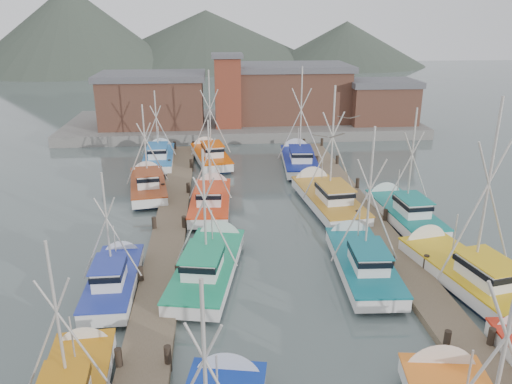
{
  "coord_description": "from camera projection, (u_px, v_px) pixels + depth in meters",
  "views": [
    {
      "loc": [
        -3.86,
        -26.38,
        14.1
      ],
      "look_at": [
        -1.06,
        5.51,
        2.6
      ],
      "focal_mm": 35.0,
      "sensor_mm": 36.0,
      "label": 1
    }
  ],
  "objects": [
    {
      "name": "boat_7",
      "position": [
        463.0,
        272.0,
        27.45
      ],
      "size": [
        4.97,
        10.36,
        11.36
      ],
      "rotation": [
        0.0,
        0.0,
        0.2
      ],
      "color": "black",
      "rests_on": "ground"
    },
    {
      "name": "shed_left",
      "position": [
        153.0,
        99.0,
        60.25
      ],
      "size": [
        12.72,
        8.48,
        6.2
      ],
      "color": "brown",
      "rests_on": "quay"
    },
    {
      "name": "gull_near",
      "position": [
        329.0,
        136.0,
        22.93
      ],
      "size": [
        1.55,
        0.65,
        0.24
      ],
      "rotation": [
        0.0,
        0.0,
        0.23
      ],
      "color": "gray",
      "rests_on": "ground"
    },
    {
      "name": "ground",
      "position": [
        282.0,
        263.0,
        29.81
      ],
      "size": [
        260.0,
        260.0,
        0.0
      ],
      "primitive_type": "plane",
      "color": "#465452",
      "rests_on": "ground"
    },
    {
      "name": "boat_8",
      "position": [
        211.0,
        200.0,
        38.09
      ],
      "size": [
        3.31,
        9.18,
        7.74
      ],
      "rotation": [
        0.0,
        0.0,
        -0.06
      ],
      "color": "black",
      "rests_on": "ground"
    },
    {
      "name": "shed_center",
      "position": [
        290.0,
        92.0,
        63.41
      ],
      "size": [
        14.84,
        9.54,
        6.9
      ],
      "color": "brown",
      "rests_on": "quay"
    },
    {
      "name": "dock_left",
      "position": [
        168.0,
        236.0,
        32.96
      ],
      "size": [
        2.3,
        46.0,
        1.5
      ],
      "color": "brown",
      "rests_on": "ground"
    },
    {
      "name": "boat_4",
      "position": [
        210.0,
        264.0,
        28.32
      ],
      "size": [
        4.68,
        9.91,
        8.42
      ],
      "rotation": [
        0.0,
        0.0,
        -0.19
      ],
      "color": "black",
      "rests_on": "ground"
    },
    {
      "name": "boat_9",
      "position": [
        326.0,
        197.0,
        38.6
      ],
      "size": [
        4.3,
        10.53,
        10.3
      ],
      "rotation": [
        0.0,
        0.0,
        0.11
      ],
      "color": "black",
      "rests_on": "ground"
    },
    {
      "name": "boat_5",
      "position": [
        361.0,
        260.0,
        28.7
      ],
      "size": [
        3.79,
        9.21,
        9.46
      ],
      "rotation": [
        0.0,
        0.0,
        -0.05
      ],
      "color": "black",
      "rests_on": "ground"
    },
    {
      "name": "boat_11",
      "position": [
        401.0,
        211.0,
        35.89
      ],
      "size": [
        3.66,
        8.98,
        9.02
      ],
      "rotation": [
        0.0,
        0.0,
        0.07
      ],
      "color": "black",
      "rests_on": "ground"
    },
    {
      "name": "boat_12",
      "position": [
        210.0,
        155.0,
        49.94
      ],
      "size": [
        4.26,
        9.41,
        9.91
      ],
      "rotation": [
        0.0,
        0.0,
        0.17
      ],
      "color": "black",
      "rests_on": "ground"
    },
    {
      "name": "gull_far",
      "position": [
        349.0,
        117.0,
        32.53
      ],
      "size": [
        1.55,
        0.62,
        0.24
      ],
      "rotation": [
        0.0,
        0.0,
        0.07
      ],
      "color": "gray",
      "rests_on": "ground"
    },
    {
      "name": "boat_13",
      "position": [
        299.0,
        160.0,
        48.46
      ],
      "size": [
        4.2,
        9.93,
        10.49
      ],
      "rotation": [
        0.0,
        0.0,
        -0.07
      ],
      "color": "black",
      "rests_on": "ground"
    },
    {
      "name": "boat_10",
      "position": [
        148.0,
        184.0,
        41.51
      ],
      "size": [
        3.93,
        9.09,
        8.16
      ],
      "rotation": [
        0.0,
        0.0,
        0.15
      ],
      "color": "black",
      "rests_on": "ground"
    },
    {
      "name": "boat_14",
      "position": [
        159.0,
        157.0,
        49.44
      ],
      "size": [
        3.37,
        9.02,
        8.04
      ],
      "rotation": [
        0.0,
        0.0,
        0.04
      ],
      "color": "black",
      "rests_on": "ground"
    },
    {
      "name": "dock_right",
      "position": [
        375.0,
        229.0,
        34.11
      ],
      "size": [
        2.3,
        46.0,
        1.5
      ],
      "color": "brown",
      "rests_on": "ground"
    },
    {
      "name": "shed_right",
      "position": [
        381.0,
        101.0,
        61.79
      ],
      "size": [
        8.48,
        6.36,
        5.2
      ],
      "color": "brown",
      "rests_on": "quay"
    },
    {
      "name": "lookout_tower",
      "position": [
        228.0,
        90.0,
        58.71
      ],
      "size": [
        3.6,
        3.6,
        8.5
      ],
      "color": "brown",
      "rests_on": "quay"
    },
    {
      "name": "boat_6",
      "position": [
        115.0,
        278.0,
        26.83
      ],
      "size": [
        3.03,
        7.74,
        7.37
      ],
      "rotation": [
        0.0,
        0.0,
        0.01
      ],
      "color": "black",
      "rests_on": "ground"
    },
    {
      "name": "quay",
      "position": [
        243.0,
        124.0,
        64.3
      ],
      "size": [
        44.0,
        16.0,
        1.2
      ],
      "primitive_type": "cube",
      "color": "gray",
      "rests_on": "ground"
    },
    {
      "name": "distant_hills",
      "position": [
        180.0,
        65.0,
        143.69
      ],
      "size": [
        175.0,
        140.0,
        42.0
      ],
      "color": "#3B453A",
      "rests_on": "ground"
    }
  ]
}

